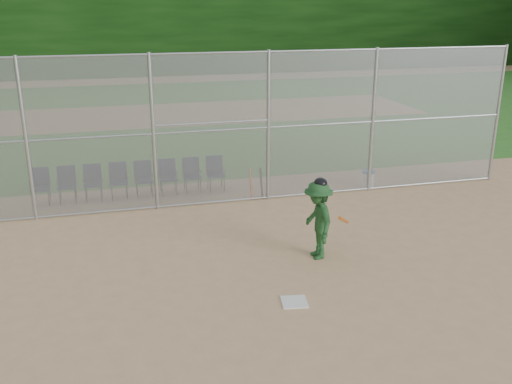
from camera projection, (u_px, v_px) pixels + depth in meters
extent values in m
plane|color=tan|center=(290.00, 287.00, 10.83)|extent=(100.00, 100.00, 0.00)
plane|color=#28681F|center=(173.00, 114.00, 27.32)|extent=(100.00, 100.00, 0.00)
plane|color=tan|center=(173.00, 114.00, 27.32)|extent=(24.00, 24.00, 0.00)
cube|color=gray|center=(231.00, 129.00, 14.77)|extent=(16.00, 0.02, 4.00)
cylinder|color=#9EA3A8|center=(497.00, 114.00, 16.71)|extent=(0.09, 0.09, 4.00)
cylinder|color=#9EA3A8|center=(230.00, 52.00, 14.15)|extent=(16.00, 0.05, 0.05)
cube|color=silver|center=(294.00, 302.00, 10.28)|extent=(0.53, 0.53, 0.02)
imported|color=#1C4720|center=(318.00, 220.00, 11.85)|extent=(0.64, 1.09, 1.67)
ellipsoid|color=black|center=(319.00, 183.00, 11.60)|extent=(0.27, 0.30, 0.23)
cylinder|color=orange|center=(343.00, 220.00, 11.55)|extent=(0.52, 0.68, 0.43)
cylinder|color=white|center=(368.00, 179.00, 16.64)|extent=(0.35, 0.35, 0.42)
cylinder|color=#2553A1|center=(368.00, 172.00, 16.57)|extent=(0.38, 0.38, 0.06)
cylinder|color=#D84C14|center=(251.00, 184.00, 15.57)|extent=(0.06, 0.32, 0.83)
cylinder|color=black|center=(261.00, 183.00, 15.64)|extent=(0.06, 0.34, 0.82)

